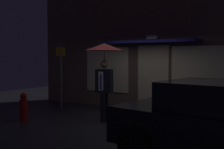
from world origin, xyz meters
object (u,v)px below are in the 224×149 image
sidewalk_bollard (179,107)px  fire_hydrant (24,108)px  street_sign_post (61,72)px  person_with_umbrella (104,61)px

sidewalk_bollard → fire_hydrant: fire_hydrant is taller
street_sign_post → fire_hydrant: 2.40m
street_sign_post → fire_hydrant: (0.54, -2.15, -0.91)m
person_with_umbrella → sidewalk_bollard: size_ratio=3.26×
sidewalk_bollard → fire_hydrant: size_ratio=0.84×
person_with_umbrella → sidewalk_bollard: (1.65, 1.51, -1.38)m
person_with_umbrella → fire_hydrant: size_ratio=2.74×
sidewalk_bollard → fire_hydrant: 4.50m
sidewalk_bollard → street_sign_post: bearing=-172.7°
person_with_umbrella → sidewalk_bollard: person_with_umbrella is taller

